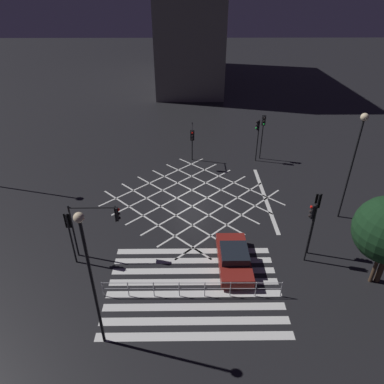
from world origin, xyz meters
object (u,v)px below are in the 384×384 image
street_lamp_far (356,147)px  street_lamp_west (89,266)px  traffic_light_ne_main (257,132)px  waiting_car (234,258)px  traffic_light_se_main (311,221)px  traffic_light_median_north (192,137)px  traffic_light_sw_main (98,219)px  traffic_light_sw_cross (69,228)px  traffic_light_ne_cross (263,128)px  traffic_light_se_cross (315,212)px

street_lamp_far → street_lamp_west: bearing=-146.1°
traffic_light_ne_main → waiting_car: 15.32m
street_lamp_west → waiting_car: 9.56m
traffic_light_se_main → waiting_car: traffic_light_se_main is taller
street_lamp_far → waiting_car: bearing=-148.7°
traffic_light_ne_main → traffic_light_se_main: size_ratio=0.99×
traffic_light_median_north → street_lamp_far: (10.76, -8.78, 2.79)m
traffic_light_sw_main → street_lamp_west: street_lamp_west is taller
traffic_light_median_north → traffic_light_sw_main: (-5.79, -12.85, -0.00)m
traffic_light_sw_main → street_lamp_west: size_ratio=0.50×
traffic_light_sw_cross → traffic_light_median_north: bearing=-28.8°
traffic_light_median_north → street_lamp_far: street_lamp_far is taller
traffic_light_ne_cross → traffic_light_se_cross: size_ratio=1.01×
traffic_light_se_cross → traffic_light_se_main: size_ratio=1.05×
traffic_light_median_north → traffic_light_ne_cross: bearing=100.1°
traffic_light_sw_main → traffic_light_ne_cross: size_ratio=0.85×
street_lamp_west → street_lamp_far: (15.24, 10.24, 0.71)m
traffic_light_sw_cross → street_lamp_west: street_lamp_west is taller
traffic_light_sw_main → traffic_light_ne_main: bearing=48.8°
traffic_light_median_north → waiting_car: size_ratio=0.88×
traffic_light_ne_cross → street_lamp_far: size_ratio=0.56×
traffic_light_median_north → traffic_light_ne_cross: traffic_light_ne_cross is taller
traffic_light_sw_main → street_lamp_far: size_ratio=0.48×
street_lamp_west → waiting_car: size_ratio=1.72×
traffic_light_sw_cross → traffic_light_ne_cross: traffic_light_ne_cross is taller
traffic_light_median_north → traffic_light_se_main: bearing=26.7°
traffic_light_ne_main → traffic_light_sw_cross: bearing=46.4°
traffic_light_median_north → waiting_car: 14.25m
traffic_light_sw_main → traffic_light_se_cross: (13.01, 0.14, 0.34)m
traffic_light_ne_main → traffic_light_se_main: (0.63, -14.24, 0.03)m
traffic_light_ne_main → traffic_light_se_main: bearing=92.5°
traffic_light_se_cross → waiting_car: 5.61m
traffic_light_ne_cross → street_lamp_far: street_lamp_far is taller
traffic_light_median_north → traffic_light_se_main: traffic_light_se_main is taller
traffic_light_sw_main → street_lamp_far: bearing=13.8°
traffic_light_ne_cross → waiting_car: traffic_light_ne_cross is taller
street_lamp_far → waiting_car: street_lamp_far is taller
street_lamp_west → waiting_car: (6.83, 5.14, -4.28)m
traffic_light_median_north → street_lamp_far: bearing=50.8°
traffic_light_se_cross → street_lamp_far: size_ratio=0.56×
traffic_light_ne_cross → traffic_light_sw_cross: bearing=-44.0°
traffic_light_median_north → traffic_light_se_main: (6.77, -13.47, 0.19)m
traffic_light_median_north → traffic_light_ne_main: 6.19m
traffic_light_ne_cross → traffic_light_ne_main: (-0.58, -0.43, -0.20)m
traffic_light_sw_main → traffic_light_ne_main: (11.93, 13.63, 0.16)m
traffic_light_ne_cross → traffic_light_ne_main: 0.75m
traffic_light_sw_cross → traffic_light_sw_main: (1.57, 0.54, 0.22)m
traffic_light_sw_main → street_lamp_far: street_lamp_far is taller
street_lamp_far → waiting_car: (-8.40, -5.10, -4.99)m
waiting_car → traffic_light_se_main: bearing=-84.7°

